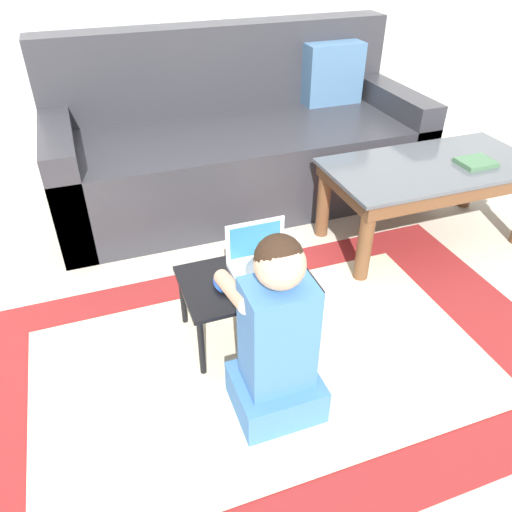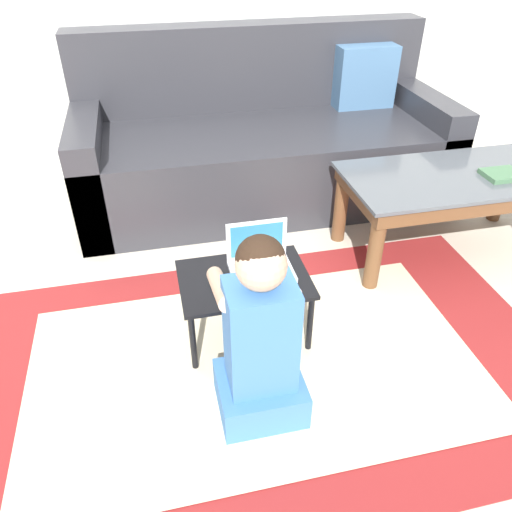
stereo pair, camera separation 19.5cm
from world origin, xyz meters
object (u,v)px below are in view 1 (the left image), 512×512
(coffee_table, at_px, (430,177))
(computer_mouse, at_px, (221,284))
(book_on_table, at_px, (476,162))
(laptop_desk, at_px, (246,285))
(laptop, at_px, (261,263))
(person_seated, at_px, (277,340))
(couch, at_px, (238,144))

(coffee_table, xyz_separation_m, computer_mouse, (-1.22, -0.41, -0.05))
(book_on_table, bearing_deg, laptop_desk, -166.52)
(laptop, distance_m, computer_mouse, 0.19)
(laptop_desk, distance_m, laptop, 0.10)
(laptop, height_order, person_seated, person_seated)
(computer_mouse, bearing_deg, laptop, 15.48)
(couch, distance_m, laptop_desk, 1.29)
(couch, distance_m, computer_mouse, 1.34)
(book_on_table, bearing_deg, couch, 135.58)
(couch, distance_m, book_on_table, 1.32)
(laptop_desk, bearing_deg, couch, 73.30)
(couch, bearing_deg, person_seated, -103.79)
(coffee_table, bearing_deg, couch, 131.38)
(couch, height_order, laptop_desk, couch)
(person_seated, bearing_deg, laptop, 76.54)
(couch, relative_size, coffee_table, 2.00)
(laptop_desk, bearing_deg, person_seated, -94.00)
(book_on_table, bearing_deg, person_seated, -152.44)
(couch, distance_m, person_seated, 1.66)
(book_on_table, bearing_deg, coffee_table, 158.81)
(coffee_table, xyz_separation_m, person_seated, (-1.14, -0.77, -0.04))
(person_seated, bearing_deg, computer_mouse, 102.26)
(person_seated, relative_size, book_on_table, 4.18)
(coffee_table, bearing_deg, book_on_table, -21.19)
(laptop, bearing_deg, person_seated, -103.46)
(computer_mouse, relative_size, book_on_table, 0.63)
(laptop_desk, bearing_deg, book_on_table, 13.48)
(laptop_desk, height_order, laptop, laptop)
(computer_mouse, distance_m, book_on_table, 1.46)
(coffee_table, relative_size, book_on_table, 6.14)
(laptop, bearing_deg, book_on_table, 12.86)
(laptop, distance_m, book_on_table, 1.27)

